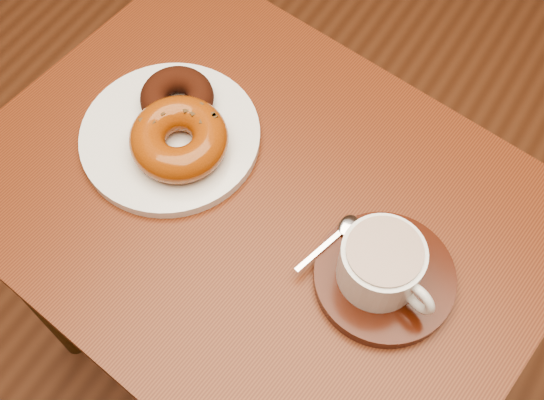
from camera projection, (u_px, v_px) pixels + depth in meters
The scene contains 8 objects.
ground at pixel (215, 261), 1.57m from camera, with size 6.00×6.00×0.00m, color brown.
cafe_table at pixel (260, 238), 0.96m from camera, with size 0.79×0.63×0.69m.
donut_plate at pixel (170, 136), 0.90m from camera, with size 0.24×0.24×0.01m, color white.
donut_cinnamon at pixel (177, 98), 0.90m from camera, with size 0.10×0.10×0.04m, color #37150B.
donut_caramel at pixel (179, 139), 0.86m from camera, with size 0.15×0.15×0.05m.
saucer at pixel (384, 278), 0.80m from camera, with size 0.17×0.17×0.02m, color #371107.
coffee_cup at pixel (382, 264), 0.76m from camera, with size 0.12×0.10×0.07m.
teaspoon at pixel (343, 230), 0.82m from camera, with size 0.04×0.10×0.01m.
Camera 1 is at (0.45, -0.46, 1.44)m, focal length 45.00 mm.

